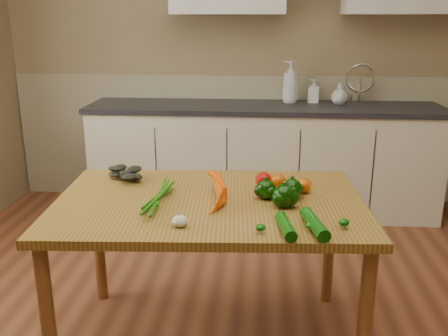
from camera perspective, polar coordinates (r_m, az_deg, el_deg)
name	(u,v)px	position (r m, az deg, el deg)	size (l,w,h in m)	color
room	(217,103)	(2.03, -0.80, 7.42)	(4.04, 5.04, 2.64)	brown
counter_run	(264,158)	(4.17, 4.62, 1.20)	(2.84, 0.64, 1.14)	beige
table	(209,217)	(2.36, -1.68, -5.58)	(1.48, 1.00, 0.77)	olive
soap_bottle_a	(290,82)	(4.19, 7.61, 9.74)	(0.13, 0.13, 0.34)	silver
soap_bottle_b	(314,91)	(4.23, 10.21, 8.67)	(0.09, 0.09, 0.19)	silver
soap_bottle_c	(339,94)	(4.18, 13.06, 8.25)	(0.13, 0.13, 0.17)	silver
carrot_bunch	(199,194)	(2.30, -2.88, -2.99)	(0.27, 0.20, 0.07)	#E35205
leafy_greens	(123,172)	(2.62, -11.42, -0.42)	(0.20, 0.18, 0.10)	black
garlic_bulb	(180,221)	(2.04, -5.10, -6.04)	(0.06, 0.06, 0.05)	white
pepper_a	(266,189)	(2.33, 4.81, -2.45)	(0.09, 0.09, 0.09)	black
pepper_b	(292,189)	(2.35, 7.78, -2.38)	(0.10, 0.10, 0.10)	black
pepper_c	(284,196)	(2.24, 6.88, -3.21)	(0.10, 0.10, 0.10)	black
tomato_a	(264,180)	(2.50, 4.55, -1.34)	(0.08, 0.08, 0.07)	#8E0802
tomato_b	(278,181)	(2.49, 6.19, -1.49)	(0.08, 0.08, 0.07)	#BA4504
tomato_c	(303,186)	(2.44, 9.07, -2.00)	(0.08, 0.08, 0.07)	#BA4504
zucchini_a	(315,224)	(2.03, 10.31, -6.32)	(0.05, 0.05, 0.24)	#084307
zucchini_b	(286,226)	(1.99, 7.06, -6.65)	(0.05, 0.05, 0.20)	#084307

